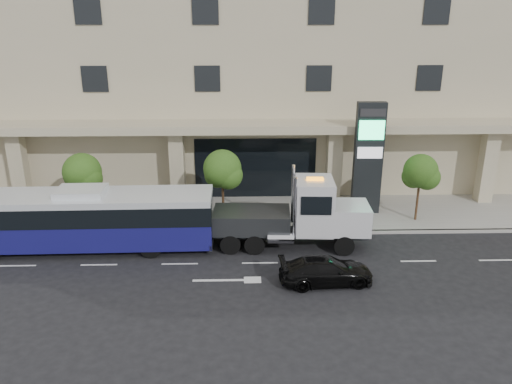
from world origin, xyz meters
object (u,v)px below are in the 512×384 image
at_px(tow_truck, 298,216).
at_px(black_sedan, 326,271).
at_px(signage_pylon, 368,158).
at_px(city_bus, 84,219).

distance_m(tow_truck, black_sedan, 4.21).
height_order(tow_truck, black_sedan, tow_truck).
bearing_deg(tow_truck, black_sedan, -73.99).
bearing_deg(tow_truck, signage_pylon, 47.17).
xyz_separation_m(tow_truck, black_sedan, (0.92, -3.95, -1.11)).
bearing_deg(black_sedan, tow_truck, 8.18).
height_order(black_sedan, signage_pylon, signage_pylon).
xyz_separation_m(city_bus, black_sedan, (12.09, -3.92, -1.10)).
xyz_separation_m(tow_truck, signage_pylon, (4.67, 4.56, 1.87)).
relative_size(black_sedan, signage_pylon, 0.63).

